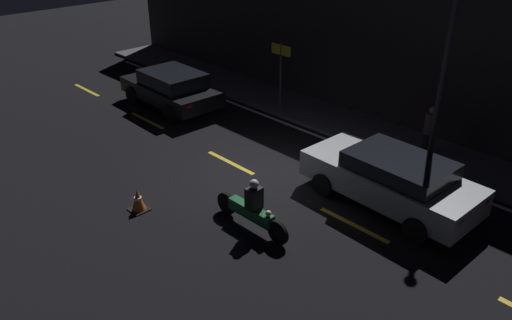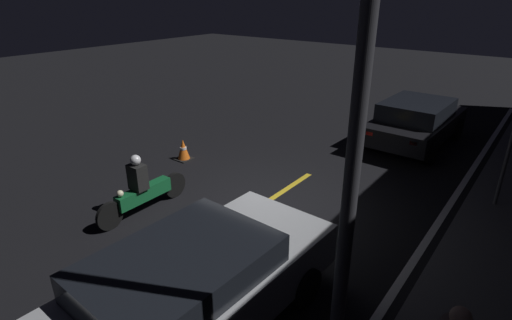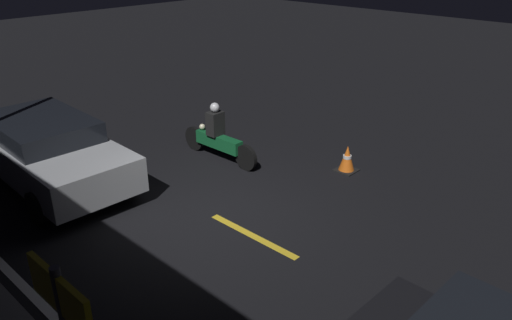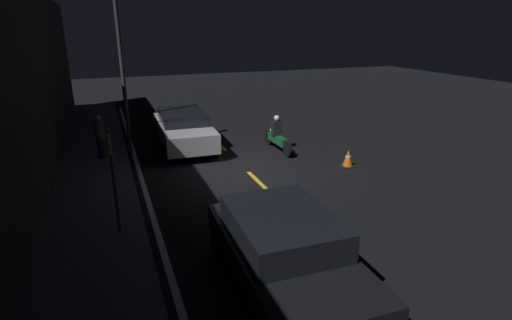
# 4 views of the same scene
# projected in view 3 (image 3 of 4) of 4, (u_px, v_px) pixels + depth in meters

# --- Properties ---
(ground_plane) EXTENTS (56.00, 56.00, 0.00)m
(ground_plane) POSITION_uv_depth(u_px,v_px,m) (214.00, 216.00, 9.36)
(ground_plane) COLOR black
(lane_dash_c) EXTENTS (2.00, 0.14, 0.01)m
(lane_dash_c) POSITION_uv_depth(u_px,v_px,m) (253.00, 236.00, 8.73)
(lane_dash_c) COLOR gold
(lane_dash_c) RESTS_ON ground
(lane_dash_d) EXTENTS (2.00, 0.14, 0.01)m
(lane_dash_d) POSITION_uv_depth(u_px,v_px,m) (112.00, 163.00, 11.55)
(lane_dash_d) COLOR gold
(lane_dash_d) RESTS_ON ground
(lane_dash_e) EXTENTS (2.00, 0.14, 0.01)m
(lane_dash_e) POSITION_uv_depth(u_px,v_px,m) (27.00, 119.00, 14.36)
(lane_dash_e) COLOR gold
(lane_dash_e) RESTS_ON ground
(lane_solid_kerb) EXTENTS (25.20, 0.14, 0.01)m
(lane_solid_kerb) POSITION_uv_depth(u_px,v_px,m) (40.00, 303.00, 7.12)
(lane_solid_kerb) COLOR silver
(lane_solid_kerb) RESTS_ON ground
(hatchback_silver) EXTENTS (4.55, 2.11, 1.42)m
(hatchback_silver) POSITION_uv_depth(u_px,v_px,m) (47.00, 149.00, 10.33)
(hatchback_silver) COLOR #9EA0A5
(hatchback_silver) RESTS_ON ground
(motorcycle) EXTENTS (2.33, 0.36, 1.37)m
(motorcycle) POSITION_uv_depth(u_px,v_px,m) (218.00, 137.00, 11.54)
(motorcycle) COLOR black
(motorcycle) RESTS_ON ground
(traffic_cone_near) EXTENTS (0.45, 0.45, 0.60)m
(traffic_cone_near) POSITION_uv_depth(u_px,v_px,m) (347.00, 159.00, 11.06)
(traffic_cone_near) COLOR black
(traffic_cone_near) RESTS_ON ground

